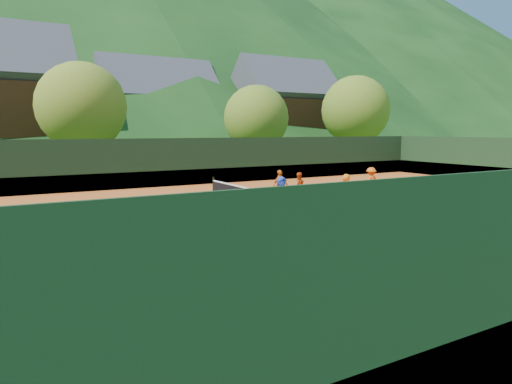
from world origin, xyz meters
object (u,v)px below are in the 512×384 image
student_a (298,187)px  student_c (346,187)px  chalet_mid (157,117)px  student_b (280,186)px  tennis_net (275,205)px  coach (282,204)px  student_d (371,182)px  ball_hopper (68,257)px  chalet_right (284,115)px

student_a → student_c: (2.32, -0.85, -0.06)m
student_a → chalet_mid: size_ratio=0.11×
student_b → tennis_net: student_b is taller
coach → student_b: 6.53m
student_d → ball_hopper: (-16.07, -7.49, -0.02)m
coach → student_d: 9.95m
student_c → chalet_right: bearing=-129.7°
coach → chalet_mid: (7.08, 36.16, 4.02)m
coach → chalet_right: bearing=75.6°
student_b → chalet_mid: chalet_mid is taller
student_b → student_c: (3.10, -1.30, -0.12)m
tennis_net → coach: bearing=-116.6°
ball_hopper → student_b: bearing=37.4°
tennis_net → student_a: bearing=42.7°
tennis_net → chalet_right: (20.00, 30.00, 4.74)m
student_a → student_b: 0.90m
student_c → tennis_net: bearing=8.4°
student_c → student_d: 2.24m
tennis_net → chalet_mid: chalet_mid is taller
coach → ball_hopper: (-7.34, -2.73, -0.20)m
coach → chalet_right: chalet_right is taller
coach → student_a: (4.25, 5.08, -0.22)m
student_c → tennis_net: size_ratio=0.11×
student_d → chalet_mid: (-1.65, 31.39, 4.20)m
coach → chalet_mid: chalet_mid is taller
coach → ball_hopper: bearing=-140.8°
tennis_net → ball_hopper: size_ratio=12.07×
student_a → ball_hopper: bearing=50.2°
student_c → chalet_mid: bearing=-103.2°
student_b → student_d: student_b is taller
coach → student_d: size_ratio=1.24×
coach → tennis_net: bearing=82.3°
student_a → student_d: (4.48, -0.32, 0.04)m
tennis_net → ball_hopper: 9.74m
student_a → student_d: size_ratio=0.94×
chalet_right → student_b: bearing=-123.5°
student_a → ball_hopper: student_a is taller
tennis_net → ball_hopper: tennis_net is taller
tennis_net → student_d: bearing=18.8°
ball_hopper → chalet_mid: size_ratio=0.08×
student_d → tennis_net: 8.09m
student_d → student_a: bearing=-5.7°
coach → student_b: size_ratio=1.21×
student_c → student_d: student_d is taller
student_d → student_c: bearing=12.2°
student_a → tennis_net: student_a is taller
student_c → ball_hopper: bearing=14.3°
coach → student_a: 6.63m
coach → student_b: coach is taller
coach → student_c: size_ratio=1.43×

